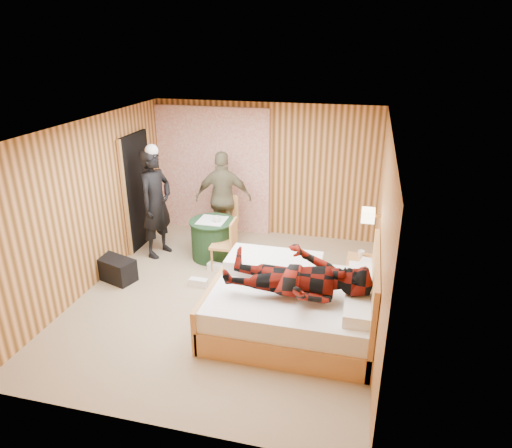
% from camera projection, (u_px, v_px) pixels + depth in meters
% --- Properties ---
extents(floor, '(4.20, 5.00, 0.01)m').
position_uv_depth(floor, '(227.00, 296.00, 6.77)').
color(floor, tan).
rests_on(floor, ground).
extents(ceiling, '(4.20, 5.00, 0.01)m').
position_uv_depth(ceiling, '(222.00, 127.00, 5.82)').
color(ceiling, white).
rests_on(ceiling, wall_back).
extents(wall_back, '(4.20, 0.02, 2.50)m').
position_uv_depth(wall_back, '(265.00, 170.00, 8.54)').
color(wall_back, '#E89B59').
rests_on(wall_back, floor).
extents(wall_left, '(0.02, 5.00, 2.50)m').
position_uv_depth(wall_left, '(90.00, 205.00, 6.76)').
color(wall_left, '#E89B59').
rests_on(wall_left, floor).
extents(wall_right, '(0.02, 5.00, 2.50)m').
position_uv_depth(wall_right, '(381.00, 232.00, 5.83)').
color(wall_right, '#E89B59').
rests_on(wall_right, floor).
extents(curtain, '(2.20, 0.08, 2.40)m').
position_uv_depth(curtain, '(213.00, 170.00, 8.72)').
color(curtain, silver).
rests_on(curtain, floor).
extents(doorway, '(0.06, 0.90, 2.05)m').
position_uv_depth(doorway, '(138.00, 191.00, 8.09)').
color(doorway, black).
rests_on(doorway, floor).
extents(wall_lamp, '(0.26, 0.24, 0.16)m').
position_uv_depth(wall_lamp, '(368.00, 215.00, 6.25)').
color(wall_lamp, gold).
rests_on(wall_lamp, wall_right).
extents(bed, '(2.16, 1.71, 1.17)m').
position_uv_depth(bed, '(296.00, 305.00, 5.91)').
color(bed, '#E0AD5B').
rests_on(bed, floor).
extents(nightstand, '(0.40, 0.55, 0.53)m').
position_uv_depth(nightstand, '(359.00, 275.00, 6.79)').
color(nightstand, '#E0AD5B').
rests_on(nightstand, floor).
extents(round_table, '(0.78, 0.78, 0.70)m').
position_uv_depth(round_table, '(213.00, 239.00, 7.84)').
color(round_table, '#1B3C20').
rests_on(round_table, floor).
extents(chair_far, '(0.55, 0.55, 0.93)m').
position_uv_depth(chair_far, '(225.00, 216.00, 8.32)').
color(chair_far, '#E0AD5B').
rests_on(chair_far, floor).
extents(chair_near, '(0.40, 0.40, 0.86)m').
position_uv_depth(chair_near, '(228.00, 241.00, 7.40)').
color(chair_near, '#E0AD5B').
rests_on(chair_near, floor).
extents(duffel_bag, '(0.71, 0.52, 0.36)m').
position_uv_depth(duffel_bag, '(116.00, 269.00, 7.17)').
color(duffel_bag, black).
rests_on(duffel_bag, floor).
extents(sneaker_left, '(0.29, 0.16, 0.12)m').
position_uv_depth(sneaker_left, '(216.00, 267.00, 7.49)').
color(sneaker_left, white).
rests_on(sneaker_left, floor).
extents(sneaker_right, '(0.28, 0.12, 0.12)m').
position_uv_depth(sneaker_right, '(199.00, 283.00, 7.01)').
color(sneaker_right, white).
rests_on(sneaker_right, floor).
extents(woman_standing, '(0.61, 0.78, 1.88)m').
position_uv_depth(woman_standing, '(156.00, 204.00, 7.75)').
color(woman_standing, black).
rests_on(woman_standing, floor).
extents(man_at_table, '(1.07, 0.61, 1.72)m').
position_uv_depth(man_at_table, '(224.00, 198.00, 8.24)').
color(man_at_table, '#686145').
rests_on(man_at_table, floor).
extents(man_on_bed, '(0.86, 0.67, 1.77)m').
position_uv_depth(man_on_bed, '(298.00, 267.00, 5.44)').
color(man_on_bed, '#651109').
rests_on(man_on_bed, bed).
extents(book_lower, '(0.21, 0.26, 0.02)m').
position_uv_depth(book_lower, '(361.00, 261.00, 6.64)').
color(book_lower, white).
rests_on(book_lower, nightstand).
extents(book_upper, '(0.21, 0.26, 0.02)m').
position_uv_depth(book_upper, '(361.00, 260.00, 6.64)').
color(book_upper, white).
rests_on(book_upper, nightstand).
extents(cup_nightstand, '(0.13, 0.13, 0.09)m').
position_uv_depth(cup_nightstand, '(361.00, 254.00, 6.79)').
color(cup_nightstand, white).
rests_on(cup_nightstand, nightstand).
extents(cup_table, '(0.14, 0.14, 0.10)m').
position_uv_depth(cup_table, '(217.00, 219.00, 7.62)').
color(cup_table, white).
rests_on(cup_table, round_table).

